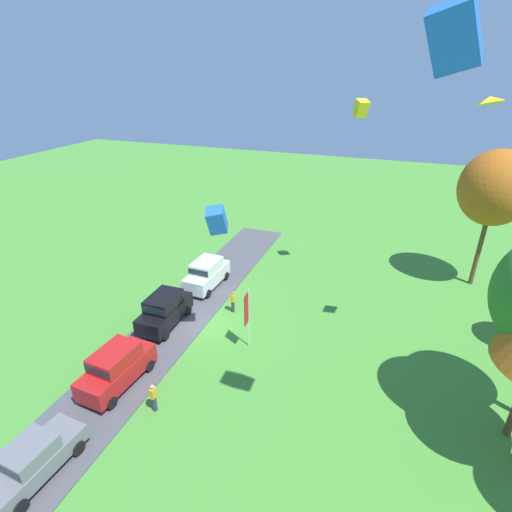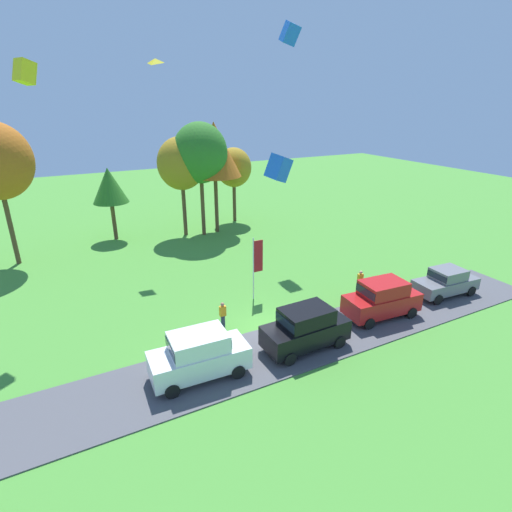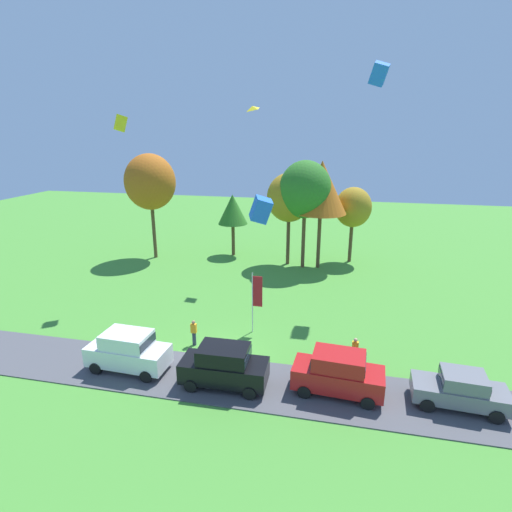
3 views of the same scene
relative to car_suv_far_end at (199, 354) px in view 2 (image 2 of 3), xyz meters
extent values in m
plane|color=#478E33|center=(4.96, 2.26, -1.30)|extent=(120.00, 120.00, 0.00)
cube|color=#4C4C51|center=(4.96, 0.14, -1.27)|extent=(36.00, 4.40, 0.06)
cube|color=white|center=(0.00, 0.00, -0.35)|extent=(4.67, 2.09, 1.10)
cube|color=white|center=(0.00, 0.00, 0.62)|extent=(2.67, 1.87, 0.84)
cube|color=#19232D|center=(0.00, 0.00, 0.62)|extent=(2.72, 1.83, 0.46)
cylinder|color=black|center=(-1.60, -0.84, -0.90)|extent=(0.69, 0.27, 0.68)
cylinder|color=black|center=(-1.53, 0.97, -0.90)|extent=(0.69, 0.27, 0.68)
cylinder|color=black|center=(1.53, -0.97, -0.90)|extent=(0.69, 0.27, 0.68)
cylinder|color=black|center=(1.60, 0.84, -0.90)|extent=(0.69, 0.27, 0.68)
cube|color=black|center=(5.74, -0.32, -0.35)|extent=(4.63, 1.99, 1.10)
cube|color=black|center=(5.74, -0.32, 0.62)|extent=(2.63, 1.81, 0.84)
cube|color=#19232D|center=(5.74, -0.32, 0.62)|extent=(2.68, 1.77, 0.46)
cylinder|color=black|center=(4.19, -1.26, -0.90)|extent=(0.68, 0.25, 0.68)
cylinder|color=black|center=(4.16, 0.55, -0.90)|extent=(0.68, 0.25, 0.68)
cylinder|color=black|center=(7.32, -1.20, -0.90)|extent=(0.68, 0.25, 0.68)
cylinder|color=black|center=(7.29, 0.61, -0.90)|extent=(0.68, 0.25, 0.68)
cube|color=red|center=(11.64, 0.29, -0.35)|extent=(4.73, 2.23, 1.10)
cube|color=red|center=(11.64, 0.29, 0.62)|extent=(2.72, 1.95, 0.84)
cube|color=#19232D|center=(11.64, 0.29, 0.62)|extent=(2.77, 1.91, 0.46)
cylinder|color=black|center=(10.01, -0.50, -0.90)|extent=(0.70, 0.29, 0.68)
cylinder|color=black|center=(10.14, 1.30, -0.90)|extent=(0.70, 0.29, 0.68)
cylinder|color=black|center=(13.13, -0.72, -0.90)|extent=(0.70, 0.29, 0.68)
cylinder|color=black|center=(13.26, 1.08, -0.90)|extent=(0.70, 0.29, 0.68)
cube|color=slate|center=(17.49, 0.47, -0.50)|extent=(4.51, 2.08, 0.80)
cube|color=slate|center=(17.59, 0.46, 0.25)|extent=(2.10, 1.76, 0.70)
cube|color=#19232D|center=(17.59, 0.46, 0.25)|extent=(2.14, 1.73, 0.38)
cylinder|color=black|center=(15.94, -0.29, -0.90)|extent=(0.69, 0.28, 0.68)
cylinder|color=black|center=(16.05, 1.41, -0.90)|extent=(0.69, 0.28, 0.68)
cylinder|color=black|center=(18.92, -0.48, -0.90)|extent=(0.69, 0.28, 0.68)
cylinder|color=black|center=(19.03, 1.22, -0.90)|extent=(0.69, 0.28, 0.68)
cylinder|color=#2D334C|center=(2.63, 3.40, -0.86)|extent=(0.24, 0.24, 0.88)
cube|color=orange|center=(2.63, 3.40, -0.12)|extent=(0.36, 0.22, 0.60)
sphere|color=#9E7051|center=(2.63, 3.40, 0.30)|extent=(0.22, 0.22, 0.22)
cylinder|color=#2D334C|center=(12.56, 3.26, -0.86)|extent=(0.24, 0.24, 0.88)
cube|color=orange|center=(12.56, 3.26, -0.12)|extent=(0.36, 0.22, 0.60)
sphere|color=tan|center=(12.56, 3.26, 0.30)|extent=(0.22, 0.22, 0.22)
cylinder|color=brown|center=(-8.07, 20.17, 1.59)|extent=(0.36, 0.36, 5.77)
cylinder|color=brown|center=(-0.06, 22.77, 0.47)|extent=(0.36, 0.36, 3.52)
cone|color=#2D7023|center=(-0.06, 22.77, 3.82)|extent=(3.17, 3.17, 3.17)
cylinder|color=brown|center=(6.21, 20.99, 1.14)|extent=(0.36, 0.36, 4.88)
ellipsoid|color=olive|center=(6.21, 20.99, 5.56)|extent=(4.39, 4.39, 4.83)
cylinder|color=brown|center=(7.81, 20.26, 1.47)|extent=(0.36, 0.36, 5.54)
ellipsoid|color=#2D7023|center=(7.81, 20.26, 6.48)|extent=(4.98, 4.98, 5.48)
cylinder|color=brown|center=(9.32, 20.52, 1.46)|extent=(0.36, 0.36, 5.51)
cone|color=#B25B19|center=(9.32, 20.52, 6.69)|extent=(4.95, 4.95, 4.95)
cylinder|color=brown|center=(12.45, 23.16, 0.75)|extent=(0.36, 0.36, 4.08)
ellipsoid|color=olive|center=(12.45, 23.16, 4.44)|extent=(3.68, 3.68, 4.04)
cylinder|color=silver|center=(5.88, 5.91, 0.83)|extent=(0.08, 0.08, 4.26)
cube|color=red|center=(6.23, 5.91, 1.69)|extent=(0.64, 0.04, 2.13)
cube|color=yellow|center=(-4.99, 10.17, 12.32)|extent=(1.32, 1.25, 1.30)
cube|color=blue|center=(13.31, 14.22, 15.68)|extent=(1.51, 1.53, 1.90)
cube|color=blue|center=(6.73, 4.44, 7.44)|extent=(1.60, 1.31, 1.70)
pyramid|color=yellow|center=(3.47, 16.71, 13.63)|extent=(1.47, 1.47, 0.58)
camera|label=1|loc=(25.12, 13.55, 15.05)|focal=28.00mm
camera|label=2|loc=(-4.86, -15.04, 11.01)|focal=28.00mm
camera|label=3|loc=(11.26, -17.91, 11.75)|focal=28.00mm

